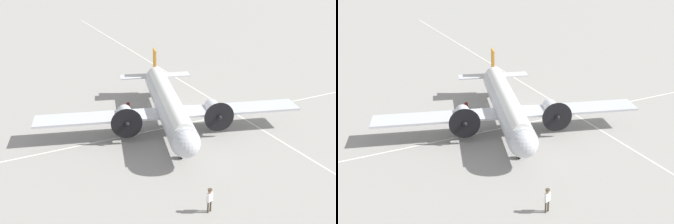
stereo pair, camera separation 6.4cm
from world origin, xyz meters
The scene contains 6 objects.
ground_plane centered at (0.00, 0.00, 0.00)m, with size 300.00×300.00×0.00m, color gray.
apron_line_eastwest centered at (0.00, -0.08, 0.00)m, with size 120.00×0.16×0.01m.
apron_line_northsouth centered at (7.91, 0.00, 0.00)m, with size 0.16×120.00×0.01m.
airliner_main centered at (-0.11, -0.37, 2.46)m, with size 24.70×19.35×5.57m.
crew_foreground centered at (-3.64, -13.66, 1.14)m, with size 0.59×0.37×1.81m.
suitcase_near_door centered at (-1.59, 6.72, 0.24)m, with size 0.37×0.13×0.51m.
Camera 1 is at (-16.77, -33.79, 17.42)m, focal length 45.00 mm.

